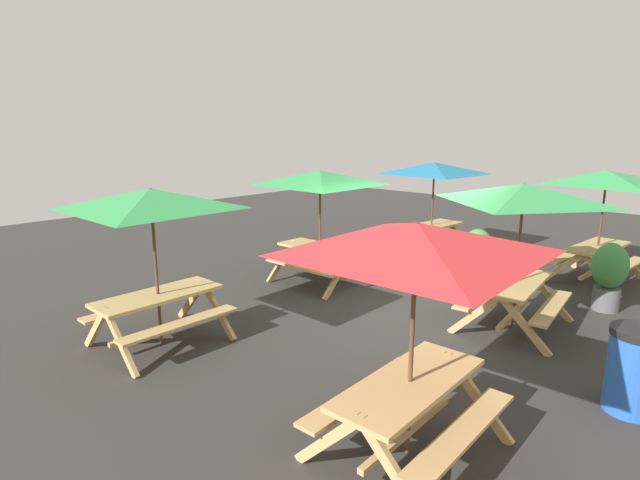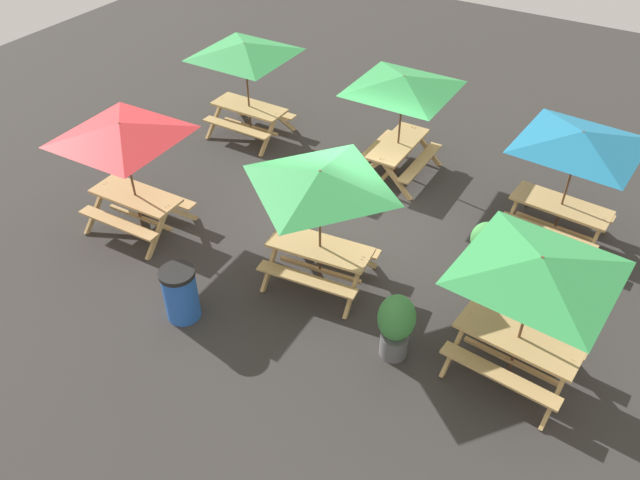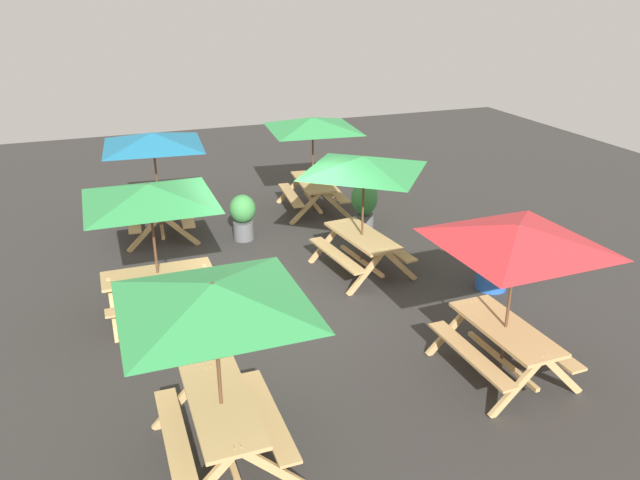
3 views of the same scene
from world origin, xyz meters
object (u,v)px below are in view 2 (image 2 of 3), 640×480
Objects in this scene: picnic_table_0 at (245,56)px; potted_plant_0 at (396,324)px; picnic_table_1 at (403,90)px; picnic_table_3 at (579,147)px; trash_bin_blue at (181,294)px; picnic_table_5 at (537,275)px; picnic_table_4 at (122,138)px; picnic_table_2 at (320,187)px; potted_plant_1 at (485,245)px.

picnic_table_0 reaches higher than potted_plant_0.
picnic_table_3 is (-3.60, 0.46, 0.00)m from picnic_table_1.
trash_bin_blue is at bearing 52.82° from picnic_table_3.
picnic_table_5 is at bearing 153.01° from picnic_table_0.
picnic_table_1 is 2.89× the size of trash_bin_blue.
picnic_table_2 is at bearing -174.11° from picnic_table_4.
potted_plant_1 is at bearing -136.36° from trash_bin_blue.
picnic_table_1 is at bearing -37.68° from potted_plant_1.
picnic_table_5 reaches higher than potted_plant_0.
potted_plant_0 is (-5.99, 4.48, -1.32)m from picnic_table_0.
picnic_table_3 is at bearing 82.77° from picnic_table_1.
potted_plant_0 is (-5.69, 0.39, -1.32)m from picnic_table_4.
picnic_table_5 is at bearing 43.49° from picnic_table_1.
picnic_table_1 and picnic_table_2 have the same top height.
picnic_table_2 is at bearing 0.79° from picnic_table_5.
picnic_table_1 and picnic_table_3 have the same top height.
potted_plant_0 is at bearing 148.08° from picnic_table_2.
picnic_table_1 is 2.80× the size of potted_plant_1.
trash_bin_blue is at bearing 45.73° from picnic_table_2.
picnic_table_0 is 1.00× the size of picnic_table_1.
picnic_table_1 is at bearing -2.85° from picnic_table_3.
picnic_table_0 is at bearing -21.43° from picnic_table_5.
picnic_table_2 is 2.38× the size of trash_bin_blue.
picnic_table_3 is at bearing -131.66° from trash_bin_blue.
picnic_table_4 is (7.06, 3.89, 0.00)m from picnic_table_3.
picnic_table_0 is 3.77m from picnic_table_1.
picnic_table_4 is 3.11m from trash_bin_blue.
picnic_table_3 is at bearing -118.06° from potted_plant_1.
picnic_table_0 is 1.00× the size of picnic_table_4.
picnic_table_3 is at bearing -79.79° from picnic_table_5.
picnic_table_4 is 7.38m from picnic_table_5.
potted_plant_0 is (-2.23, 4.74, -1.32)m from picnic_table_1.
picnic_table_0 is 4.10m from picnic_table_4.
potted_plant_1 is at bearing -150.16° from picnic_table_2.
picnic_table_3 is at bearing -152.72° from picnic_table_4.
picnic_table_4 is 2.80× the size of potted_plant_1.
potted_plant_0 is (-1.88, 0.89, -1.32)m from picnic_table_2.
picnic_table_2 is 3.57m from picnic_table_5.
picnic_table_0 and picnic_table_2 have the same top height.
picnic_table_3 is 2.34m from potted_plant_1.
picnic_table_0 is 2.35× the size of potted_plant_0.
potted_plant_1 is (-0.50, -2.64, -0.11)m from potted_plant_0.
potted_plant_1 is at bearing -161.59° from picnic_table_4.
picnic_table_5 is 2.75m from potted_plant_1.
picnic_table_5 is (-7.38, -0.22, 0.00)m from picnic_table_4.
picnic_table_1 is 1.00× the size of picnic_table_5.
trash_bin_blue is 5.34m from potted_plant_1.
picnic_table_3 reaches higher than trash_bin_blue.
picnic_table_3 is 3.69m from picnic_table_5.
potted_plant_1 is at bearing -54.38° from picnic_table_5.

